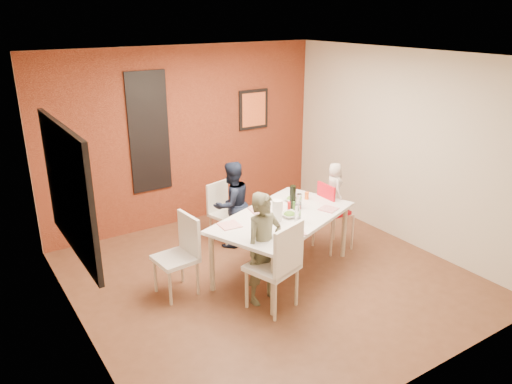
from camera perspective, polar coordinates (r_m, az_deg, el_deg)
ground at (r=6.38m, az=1.50°, el=-9.67°), size 4.50×4.50×0.00m
ceiling at (r=5.56m, az=1.75°, el=15.26°), size 4.50×4.50×0.02m
wall_back at (r=7.71m, az=-8.00°, el=6.28°), size 4.50×0.02×2.70m
wall_front at (r=4.31m, az=18.99°, el=-6.02°), size 4.50×0.02×2.70m
wall_left at (r=4.98m, az=-20.21°, el=-2.63°), size 0.02×4.50×2.70m
wall_right at (r=7.30m, az=16.34°, el=4.86°), size 0.02×4.50×2.70m
brick_accent_wall at (r=7.70m, az=-7.94°, el=6.25°), size 4.50×0.02×2.70m
picture_window_frame at (r=5.10m, az=-20.70°, el=0.25°), size 0.05×1.70×1.30m
picture_window_pane at (r=5.10m, az=-20.53°, el=0.28°), size 0.02×1.55×1.15m
glassblock_strip at (r=7.42m, az=-12.14°, el=6.66°), size 0.55×0.03×1.70m
glassblock_surround at (r=7.42m, az=-12.13°, el=6.66°), size 0.60×0.03×1.76m
art_print_frame at (r=8.19m, az=-0.29°, el=9.42°), size 0.54×0.03×0.64m
art_print_canvas at (r=8.17m, az=-0.24°, el=9.40°), size 0.44×0.01×0.54m
dining_table at (r=6.19m, az=3.08°, el=-3.33°), size 2.12×1.64×0.78m
chair_near at (r=5.47m, az=2.63°, el=-8.04°), size 0.61×0.61×1.05m
chair_far at (r=7.20m, az=-3.84°, el=-1.90°), size 0.48×0.48×0.86m
chair_left at (r=5.91m, az=-8.54°, el=-6.62°), size 0.48×0.48×0.96m
high_chair at (r=6.93m, az=8.63°, el=-2.01°), size 0.42×0.42×0.98m
child_near at (r=5.61m, az=0.91°, el=-6.48°), size 0.51×0.36×1.32m
child_far at (r=6.97m, az=-2.78°, el=-1.42°), size 0.66×0.55×1.23m
toddler at (r=6.83m, az=8.94°, el=0.57°), size 0.32×0.38×0.67m
plate_near_left at (r=5.71m, az=4.30°, el=-4.61°), size 0.28×0.28×0.01m
plate_far_mid at (r=6.32m, az=0.34°, el=-2.05°), size 0.27×0.27×0.01m
plate_near_right at (r=6.41m, az=8.30°, el=-1.93°), size 0.27×0.27×0.01m
plate_far_left at (r=5.89m, az=-3.04°, el=-3.80°), size 0.25×0.25×0.01m
salad_bowl_a at (r=6.13m, az=3.86°, el=-2.63°), size 0.21×0.21×0.05m
salad_bowl_b at (r=6.63m, az=4.14°, el=-0.85°), size 0.23×0.23×0.05m
wine_bottle at (r=6.35m, az=4.23°, el=-0.57°), size 0.08×0.08×0.30m
wine_glass_a at (r=5.97m, az=4.82°, el=-2.44°), size 0.08×0.08×0.22m
wine_glass_b at (r=6.35m, az=4.95°, el=-1.10°), size 0.07×0.07×0.20m
paper_towel_roll at (r=5.97m, az=2.44°, el=-2.14°), size 0.12×0.12×0.26m
condiment_red at (r=6.23m, az=3.77°, el=-1.77°), size 0.04×0.04×0.15m
condiment_green at (r=6.29m, az=4.37°, el=-1.65°), size 0.03×0.03×0.12m
condiment_brown at (r=6.22m, az=2.88°, el=-1.76°), size 0.04×0.04×0.15m
sippy_cup at (r=6.71m, az=5.82°, el=-0.42°), size 0.06×0.06×0.10m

